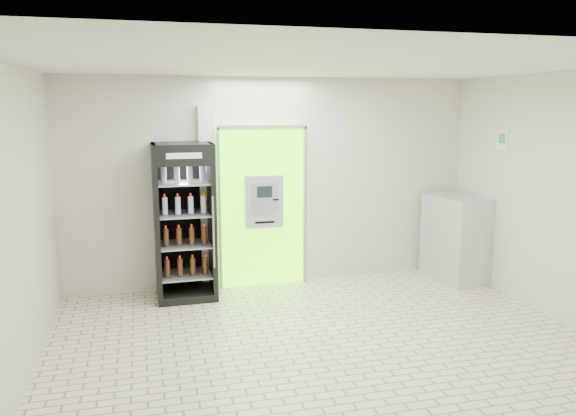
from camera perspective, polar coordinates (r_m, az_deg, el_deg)
name	(u,v)px	position (r m, az deg, el deg)	size (l,w,h in m)	color
ground	(328,350)	(6.27, 4.11, -14.16)	(6.00, 6.00, 0.00)	beige
room_shell	(331,181)	(5.75, 4.34, 2.77)	(6.00, 6.00, 6.00)	beige
atm_assembly	(262,206)	(8.10, -2.62, 0.22)	(1.30, 0.24, 2.33)	#54E80C
pillar	(208,199)	(7.99, -8.16, 0.92)	(0.22, 0.11, 2.60)	silver
beverage_cooler	(184,224)	(7.72, -10.48, -1.65)	(0.80, 0.75, 2.11)	black
steel_cabinet	(457,238)	(8.80, 16.77, -2.94)	(0.76, 1.03, 1.28)	#B8BBC1
exit_sign	(502,140)	(8.36, 20.95, 6.43)	(0.02, 0.22, 0.26)	white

